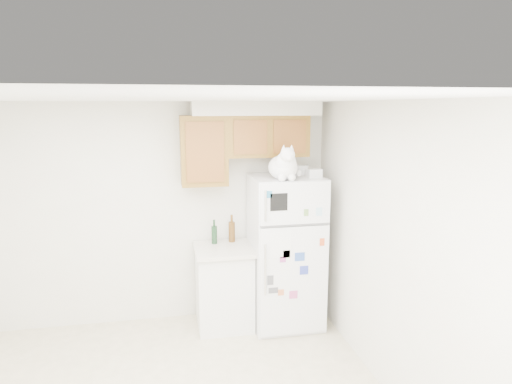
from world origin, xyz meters
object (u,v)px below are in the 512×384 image
object	(u,v)px
storage_box_back	(300,170)
storage_box_front	(314,173)
base_counter	(224,286)
bottle_green	(214,232)
refrigerator	(286,251)
bottle_amber	(232,228)
cat	(284,166)

from	to	relation	value
storage_box_back	storage_box_front	size ratio (longest dim) A/B	1.20
base_counter	bottle_green	xyz separation A→B (m)	(-0.08, 0.15, 0.60)
refrigerator	bottle_green	xyz separation A→B (m)	(-0.77, 0.23, 0.21)
base_counter	bottle_amber	size ratio (longest dim) A/B	2.91
storage_box_front	bottle_green	bearing A→B (deg)	154.54
refrigerator	storage_box_front	bearing A→B (deg)	-24.18
cat	base_counter	bearing A→B (deg)	155.28
refrigerator	bottle_amber	xyz separation A→B (m)	(-0.57, 0.26, 0.23)
cat	bottle_green	distance (m)	1.13
storage_box_back	bottle_amber	xyz separation A→B (m)	(-0.75, 0.15, -0.67)
base_counter	cat	distance (m)	1.53
storage_box_front	bottle_amber	size ratio (longest dim) A/B	0.47
base_counter	bottle_green	bearing A→B (deg)	118.73
storage_box_back	storage_box_front	xyz separation A→B (m)	(0.08, -0.23, -0.01)
bottle_green	cat	bearing A→B (deg)	-32.04
storage_box_back	bottle_amber	size ratio (longest dim) A/B	0.57
cat	storage_box_front	distance (m)	0.38
refrigerator	storage_box_front	world-z (taller)	storage_box_front
refrigerator	base_counter	size ratio (longest dim) A/B	1.85
base_counter	storage_box_front	bearing A→B (deg)	-11.47
refrigerator	cat	bearing A→B (deg)	-112.19
storage_box_front	bottle_amber	distance (m)	1.14
base_counter	cat	bearing A→B (deg)	-24.72
refrigerator	base_counter	distance (m)	0.79
bottle_green	bottle_amber	world-z (taller)	bottle_amber
storage_box_back	base_counter	bearing A→B (deg)	-154.10
refrigerator	bottle_green	world-z (taller)	refrigerator
cat	storage_box_back	distance (m)	0.42
base_counter	storage_box_front	distance (m)	1.61
refrigerator	storage_box_back	xyz separation A→B (m)	(0.19, 0.11, 0.90)
bottle_amber	refrigerator	bearing A→B (deg)	-24.57
storage_box_back	storage_box_front	world-z (taller)	storage_box_back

